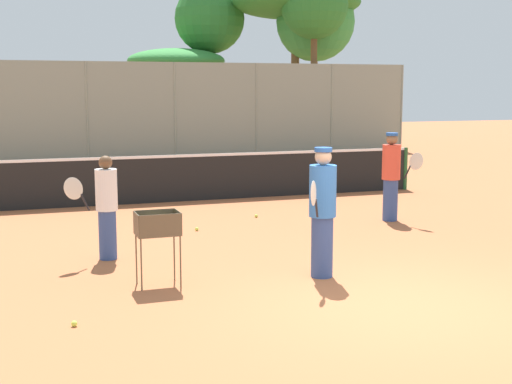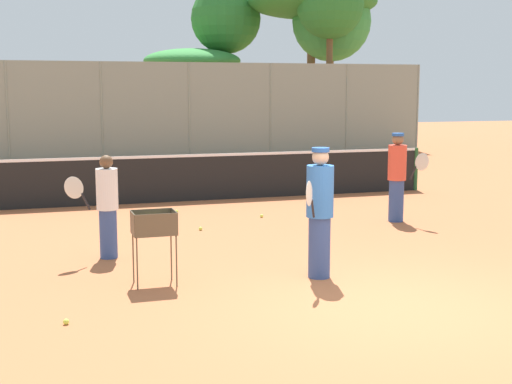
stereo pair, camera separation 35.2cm
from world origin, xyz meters
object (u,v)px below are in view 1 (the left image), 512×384
tennis_net (208,176)px  player_yellow_shirt (322,210)px  player_white_outfit (391,175)px  parked_car (97,136)px  ball_cart (158,229)px  player_red_cap (106,206)px

tennis_net → player_yellow_shirt: bearing=-92.8°
player_white_outfit → parked_car: (-3.56, 16.59, -0.23)m
player_white_outfit → player_yellow_shirt: (-3.02, -3.36, 0.03)m
tennis_net → parked_car: parked_car is taller
player_white_outfit → ball_cart: (-5.21, -3.03, -0.15)m
player_red_cap → ball_cart: 1.73m
parked_car → player_yellow_shirt: bearing=-88.4°
tennis_net → player_white_outfit: size_ratio=6.14×
ball_cart → player_yellow_shirt: bearing=-8.7°
ball_cart → tennis_net: bearing=69.2°
player_yellow_shirt → parked_car: (-0.55, 19.95, -0.26)m
player_red_cap → player_yellow_shirt: player_yellow_shirt is taller
player_white_outfit → parked_car: player_white_outfit is taller
player_red_cap → tennis_net: bearing=-138.2°
player_white_outfit → player_yellow_shirt: size_ratio=0.96×
tennis_net → player_white_outfit: player_white_outfit is taller
tennis_net → player_yellow_shirt: player_yellow_shirt is taller
player_yellow_shirt → parked_car: bearing=-141.1°
tennis_net → player_yellow_shirt: 7.03m
player_red_cap → parked_car: 18.06m
tennis_net → player_red_cap: player_red_cap is taller
player_white_outfit → ball_cart: player_white_outfit is taller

